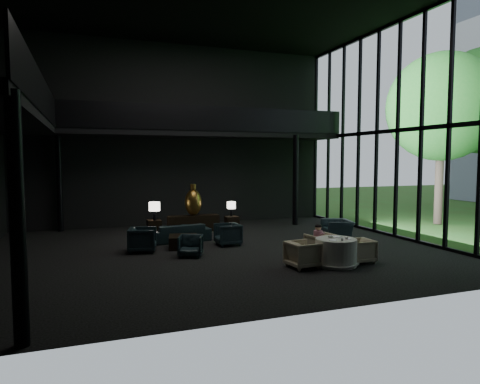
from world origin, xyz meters
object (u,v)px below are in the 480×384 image
object	(u,v)px
sofa	(180,229)
lounge_armchair_west	(142,237)
window_armchair	(337,226)
lounge_armchair_east	(228,233)
dining_table	(336,254)
dining_chair_north	(321,244)
side_table_right	(232,223)
dining_chair_east	(359,250)
bronze_urn	(193,202)
side_table_left	(154,227)
dining_chair_west	(303,253)
child	(318,234)
coffee_table	(183,242)
console	(193,224)
table_lamp_right	(231,206)
table_lamp_left	(154,207)
lounge_armchair_south	(191,246)

from	to	relation	value
sofa	lounge_armchair_west	size ratio (longest dim) A/B	2.36
window_armchair	lounge_armchair_east	bearing A→B (deg)	-82.25
dining_table	dining_chair_north	bearing A→B (deg)	84.15
side_table_right	dining_chair_east	bearing A→B (deg)	-76.07
sofa	bronze_urn	bearing A→B (deg)	-123.99
side_table_left	bronze_urn	bearing A→B (deg)	4.99
window_armchair	dining_chair_west	size ratio (longest dim) A/B	1.36
child	window_armchair	bearing A→B (deg)	-132.58
bronze_urn	dining_table	bearing A→B (deg)	-70.36
bronze_urn	dining_chair_east	xyz separation A→B (m)	(3.22, -6.66, -0.85)
sofa	dining_chair_north	size ratio (longest dim) A/B	2.68
bronze_urn	coffee_table	size ratio (longest dim) A/B	1.37
console	side_table_left	bearing A→B (deg)	-175.04
dining_chair_west	child	xyz separation A→B (m)	(0.94, 0.81, 0.33)
sofa	side_table_left	bearing A→B (deg)	-75.55
lounge_armchair_west	dining_chair_west	size ratio (longest dim) A/B	1.16
bronze_urn	child	bearing A→B (deg)	-67.77
side_table_right	table_lamp_right	world-z (taller)	table_lamp_right
table_lamp_left	window_armchair	xyz separation A→B (m)	(6.17, -3.13, -0.60)
console	table_lamp_right	world-z (taller)	table_lamp_right
table_lamp_right	child	distance (m)	5.79
coffee_table	side_table_right	bearing A→B (deg)	46.90
side_table_left	dining_chair_north	bearing A→B (deg)	-54.09
dining_chair_west	window_armchair	bearing A→B (deg)	-50.50
window_armchair	coffee_table	bearing A→B (deg)	-81.44
side_table_right	dining_chair_north	world-z (taller)	dining_chair_north
console	child	world-z (taller)	child
dining_chair_east	dining_chair_west	bearing A→B (deg)	-89.91
table_lamp_right	sofa	size ratio (longest dim) A/B	0.27
dining_chair_east	child	xyz separation A→B (m)	(-0.85, 0.85, 0.38)
console	sofa	distance (m)	2.06
bronze_urn	dining_chair_north	world-z (taller)	bronze_urn
table_lamp_right	lounge_armchair_east	xyz separation A→B (m)	(-1.14, -2.98, -0.57)
lounge_armchair_west	table_lamp_left	bearing A→B (deg)	-3.24
lounge_armchair_east	dining_chair_west	xyz separation A→B (m)	(0.97, -3.56, -0.02)
table_lamp_left	dining_table	world-z (taller)	table_lamp_left
table_lamp_right	dining_chair_north	size ratio (longest dim) A/B	0.73
dining_chair_north	dining_chair_west	world-z (taller)	dining_chair_north
dining_table	lounge_armchair_south	bearing A→B (deg)	145.37
lounge_armchair_east	dining_chair_east	distance (m)	4.54
coffee_table	dining_chair_north	xyz separation A→B (m)	(3.57, -2.80, 0.21)
coffee_table	lounge_armchair_south	bearing A→B (deg)	-92.52
sofa	child	distance (m)	5.19
table_lamp_left	dining_chair_north	bearing A→B (deg)	-53.40
sofa	dining_chair_north	world-z (taller)	sofa
sofa	lounge_armchair_west	bearing A→B (deg)	35.22
side_table_right	dining_chair_east	size ratio (longest dim) A/B	0.80
table_lamp_right	coffee_table	xyz separation A→B (m)	(-2.68, -2.93, -0.79)
side_table_right	lounge_armchair_west	distance (m)	5.02
lounge_armchair_south	dining_chair_north	xyz separation A→B (m)	(3.63, -1.51, 0.09)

